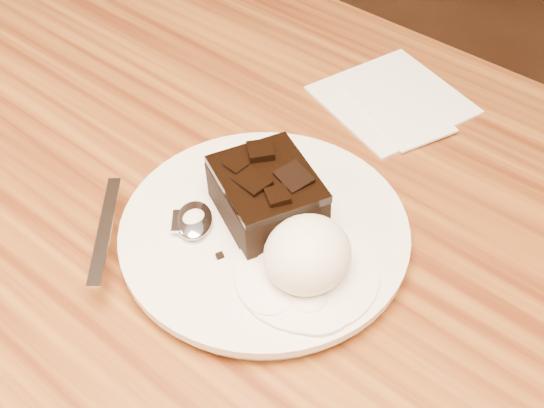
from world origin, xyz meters
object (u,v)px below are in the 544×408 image
Objects in this scene: ice_cream_scoop at (307,255)px; napkin at (392,99)px; brownie at (267,198)px; plate at (264,235)px; spoon at (194,221)px.

ice_cream_scoop reaches higher than napkin.
napkin is (-0.08, 0.25, -0.04)m from ice_cream_scoop.
brownie is 1.22× the size of ice_cream_scoop.
spoon reaches higher than plate.
brownie is at bearing 121.56° from plate.
spoon is (-0.05, -0.04, 0.02)m from plate.
brownie is at bearing -86.07° from napkin.
brownie reaches higher than spoon.
ice_cream_scoop is (0.06, -0.02, 0.03)m from plate.
brownie is at bearing 10.99° from spoon.
brownie is at bearing 155.86° from ice_cream_scoop.
plate is at bearing -84.40° from napkin.
plate is 0.03m from brownie.
spoon is at bearing -142.12° from plate.
ice_cream_scoop reaches higher than brownie.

